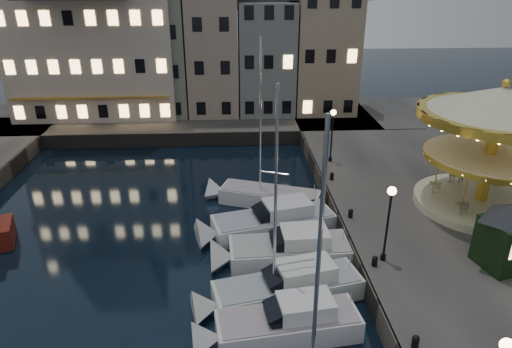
{
  "coord_description": "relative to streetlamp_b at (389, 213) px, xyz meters",
  "views": [
    {
      "loc": [
        -0.43,
        -18.39,
        14.9
      ],
      "look_at": [
        1.0,
        8.0,
        3.2
      ],
      "focal_mm": 32.0,
      "sensor_mm": 36.0,
      "label": 1
    }
  ],
  "objects": [
    {
      "name": "ground",
      "position": [
        -7.2,
        -1.0,
        -4.02
      ],
      "size": [
        160.0,
        160.0,
        0.0
      ],
      "primitive_type": "plane",
      "color": "black",
      "rests_on": "ground"
    },
    {
      "name": "quay_east",
      "position": [
        6.8,
        5.0,
        -3.37
      ],
      "size": [
        16.0,
        56.0,
        1.3
      ],
      "primitive_type": "cube",
      "color": "#474442",
      "rests_on": "ground"
    },
    {
      "name": "quay_north",
      "position": [
        -15.2,
        27.0,
        -3.37
      ],
      "size": [
        44.0,
        12.0,
        1.3
      ],
      "primitive_type": "cube",
      "color": "#474442",
      "rests_on": "ground"
    },
    {
      "name": "quaywall_e",
      "position": [
        -1.2,
        5.0,
        -3.37
      ],
      "size": [
        0.15,
        44.0,
        1.3
      ],
      "primitive_type": "cube",
      "color": "#47423A",
      "rests_on": "ground"
    },
    {
      "name": "quaywall_n",
      "position": [
        -13.2,
        21.0,
        -3.37
      ],
      "size": [
        48.0,
        0.15,
        1.3
      ],
      "primitive_type": "cube",
      "color": "#47423A",
      "rests_on": "ground"
    },
    {
      "name": "streetlamp_b",
      "position": [
        0.0,
        0.0,
        0.0
      ],
      "size": [
        0.44,
        0.44,
        4.17
      ],
      "color": "black",
      "rests_on": "quay_east"
    },
    {
      "name": "streetlamp_c",
      "position": [
        0.0,
        13.5,
        0.0
      ],
      "size": [
        0.44,
        0.44,
        4.17
      ],
      "color": "black",
      "rests_on": "quay_east"
    },
    {
      "name": "bollard_a",
      "position": [
        -0.6,
        -6.0,
        -2.41
      ],
      "size": [
        0.3,
        0.3,
        0.57
      ],
      "color": "black",
      "rests_on": "quay_east"
    },
    {
      "name": "bollard_b",
      "position": [
        -0.6,
        -0.5,
        -2.41
      ],
      "size": [
        0.3,
        0.3,
        0.57
      ],
      "color": "black",
      "rests_on": "quay_east"
    },
    {
      "name": "bollard_c",
      "position": [
        -0.6,
        4.5,
        -2.41
      ],
      "size": [
        0.3,
        0.3,
        0.57
      ],
      "color": "black",
      "rests_on": "quay_east"
    },
    {
      "name": "bollard_d",
      "position": [
        -0.6,
        10.0,
        -2.41
      ],
      "size": [
        0.3,
        0.3,
        0.57
      ],
      "color": "black",
      "rests_on": "quay_east"
    },
    {
      "name": "townhouse_na",
      "position": [
        -26.7,
        29.0,
        3.76
      ],
      "size": [
        5.5,
        8.0,
        12.8
      ],
      "color": "#AC998D",
      "rests_on": "quay_north"
    },
    {
      "name": "townhouse_nb",
      "position": [
        -21.25,
        29.0,
        4.26
      ],
      "size": [
        6.16,
        8.0,
        13.8
      ],
      "color": "slate",
      "rests_on": "quay_north"
    },
    {
      "name": "townhouse_nc",
      "position": [
        -15.2,
        29.0,
        4.76
      ],
      "size": [
        6.82,
        8.0,
        14.8
      ],
      "color": "slate",
      "rests_on": "quay_north"
    },
    {
      "name": "townhouse_nd",
      "position": [
        -9.45,
        29.0,
        5.26
      ],
      "size": [
        5.5,
        8.0,
        15.8
      ],
      "color": "gray",
      "rests_on": "quay_north"
    },
    {
      "name": "townhouse_ne",
      "position": [
        -4.0,
        29.0,
        3.76
      ],
      "size": [
        6.16,
        8.0,
        12.8
      ],
      "color": "slate",
      "rests_on": "quay_north"
    },
    {
      "name": "townhouse_nf",
      "position": [
        2.05,
        29.0,
        4.26
      ],
      "size": [
        6.82,
        8.0,
        13.8
      ],
      "color": "gray",
      "rests_on": "quay_north"
    },
    {
      "name": "hotel_corner",
      "position": [
        -21.2,
        29.0,
        5.76
      ],
      "size": [
        17.6,
        9.0,
        16.8
      ],
      "color": "#C1B2A1",
      "rests_on": "quay_north"
    },
    {
      "name": "motorboat_b",
      "position": [
        -5.78,
        -3.81,
        -3.38
      ],
      "size": [
        7.46,
        2.97,
        2.15
      ],
      "color": "silver",
      "rests_on": "ground"
    },
    {
      "name": "motorboat_c",
      "position": [
        -5.47,
        -1.36,
        -3.34
      ],
      "size": [
        8.42,
        3.86,
        11.16
      ],
      "color": "silver",
      "rests_on": "ground"
    },
    {
      "name": "motorboat_d",
      "position": [
        -4.99,
        2.04,
        -3.38
      ],
      "size": [
        7.8,
        2.89,
        2.15
      ],
      "color": "silver",
      "rests_on": "ground"
    },
    {
      "name": "motorboat_e",
      "position": [
        -5.59,
        5.22,
        -3.37
      ],
      "size": [
        8.63,
        4.39,
        2.15
      ],
      "color": "silver",
      "rests_on": "ground"
    },
    {
      "name": "motorboat_f",
      "position": [
        -5.69,
        9.12,
        -3.49
      ],
      "size": [
        7.85,
        4.42,
        10.56
      ],
      "color": "silver",
      "rests_on": "ground"
    },
    {
      "name": "carousel",
      "position": [
        7.95,
        5.48,
        2.63
      ],
      "size": [
        9.27,
        9.27,
        8.11
      ],
      "color": "beige",
      "rests_on": "quay_east"
    },
    {
      "name": "ticket_kiosk",
      "position": [
        5.77,
        -0.8,
        -0.34
      ],
      "size": [
        3.42,
        3.42,
        4.01
      ],
      "color": "black",
      "rests_on": "quay_east"
    }
  ]
}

